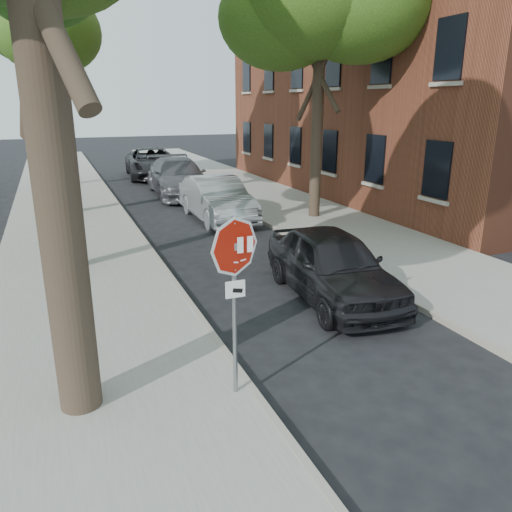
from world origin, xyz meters
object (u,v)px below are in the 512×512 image
(apartment_building, at_px, (433,22))
(car_c, at_px, (178,177))
(tree_far, at_px, (39,33))
(car_b, at_px, (217,199))
(stop_sign, at_px, (235,273))
(tree_right, at_px, (319,5))
(car_d, at_px, (153,163))
(car_a, at_px, (332,265))

(apartment_building, bearing_deg, car_c, 166.83)
(apartment_building, relative_size, tree_far, 2.17)
(apartment_building, xyz_separation_m, car_b, (-11.40, -2.88, -6.87))
(stop_sign, bearing_deg, tree_far, 95.46)
(apartment_building, xyz_separation_m, car_c, (-11.49, 2.69, -6.82))
(apartment_building, height_order, tree_right, apartment_building)
(stop_sign, distance_m, car_d, 23.14)
(tree_far, xyz_separation_m, car_d, (5.24, 1.75, -6.38))
(car_a, bearing_deg, tree_right, 69.69)
(stop_sign, height_order, car_c, stop_sign)
(stop_sign, distance_m, tree_right, 13.23)
(stop_sign, distance_m, car_c, 17.06)
(tree_right, height_order, car_b, tree_right)
(stop_sign, height_order, car_b, stop_sign)
(tree_right, relative_size, car_d, 1.56)
(tree_right, relative_size, car_a, 2.09)
(tree_far, relative_size, car_b, 1.96)
(car_a, bearing_deg, apartment_building, 49.04)
(apartment_building, bearing_deg, tree_right, -154.13)
(car_a, xyz_separation_m, car_d, (-0.08, 19.94, 0.07))
(car_a, distance_m, car_d, 19.94)
(car_a, xyz_separation_m, car_c, (-0.09, 13.77, 0.08))
(car_d, bearing_deg, tree_right, -70.30)
(stop_sign, bearing_deg, car_a, 41.72)
(apartment_building, relative_size, car_b, 4.25)
(car_c, bearing_deg, car_a, -86.99)
(stop_sign, height_order, car_a, stop_sign)
(tree_right, bearing_deg, stop_sign, -123.38)
(car_a, distance_m, car_c, 13.77)
(car_d, bearing_deg, apartment_building, -33.14)
(stop_sign, bearing_deg, car_d, 82.00)
(car_b, bearing_deg, car_d, 89.84)
(stop_sign, xyz_separation_m, car_c, (3.21, 16.71, -1.11))
(apartment_building, distance_m, tree_far, 18.18)
(stop_sign, relative_size, car_a, 0.59)
(car_b, bearing_deg, tree_right, -17.23)
(car_a, height_order, car_c, car_c)
(apartment_building, relative_size, stop_sign, 7.74)
(tree_right, bearing_deg, tree_far, 128.34)
(car_c, bearing_deg, car_b, -86.46)
(stop_sign, distance_m, tree_far, 21.88)
(tree_right, xyz_separation_m, car_b, (-3.38, 1.01, -6.43))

